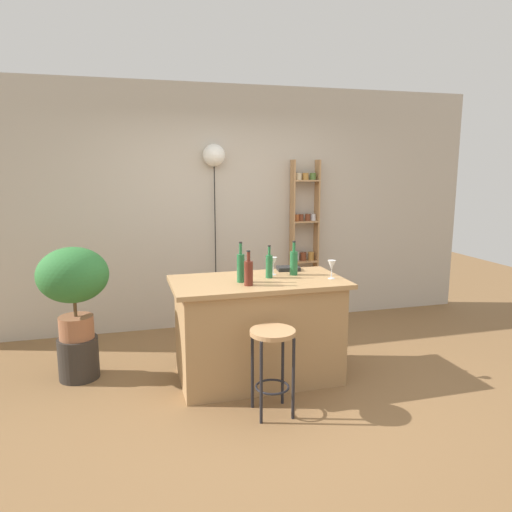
# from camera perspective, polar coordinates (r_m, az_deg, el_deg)

# --- Properties ---
(ground) EXTENTS (12.00, 12.00, 0.00)m
(ground) POSITION_cam_1_polar(r_m,az_deg,el_deg) (4.24, 1.39, -15.77)
(ground) COLOR brown
(back_wall) EXTENTS (6.40, 0.10, 2.80)m
(back_wall) POSITION_cam_1_polar(r_m,az_deg,el_deg) (5.71, -4.26, 5.68)
(back_wall) COLOR #BCB2A3
(back_wall) RESTS_ON ground
(kitchen_counter) EXTENTS (1.50, 0.80, 0.91)m
(kitchen_counter) POSITION_cam_1_polar(r_m,az_deg,el_deg) (4.33, 0.25, -8.64)
(kitchen_counter) COLOR #A87F51
(kitchen_counter) RESTS_ON ground
(bar_stool) EXTENTS (0.35, 0.35, 0.67)m
(bar_stool) POSITION_cam_1_polar(r_m,az_deg,el_deg) (3.72, 1.97, -11.20)
(bar_stool) COLOR black
(bar_stool) RESTS_ON ground
(spice_shelf) EXTENTS (0.33, 0.15, 1.96)m
(spice_shelf) POSITION_cam_1_polar(r_m,az_deg,el_deg) (5.91, 5.71, 1.51)
(spice_shelf) COLOR tan
(spice_shelf) RESTS_ON ground
(plant_stool) EXTENTS (0.35, 0.35, 0.38)m
(plant_stool) POSITION_cam_1_polar(r_m,az_deg,el_deg) (4.70, -20.22, -11.24)
(plant_stool) COLOR #2D2823
(plant_stool) RESTS_ON ground
(potted_plant) EXTENTS (0.61, 0.55, 0.82)m
(potted_plant) POSITION_cam_1_polar(r_m,az_deg,el_deg) (4.49, -20.79, -2.69)
(potted_plant) COLOR #935B3D
(potted_plant) RESTS_ON plant_stool
(bottle_vinegar) EXTENTS (0.06, 0.06, 0.29)m
(bottle_vinegar) POSITION_cam_1_polar(r_m,az_deg,el_deg) (4.26, 1.57, -1.14)
(bottle_vinegar) COLOR #236638
(bottle_vinegar) RESTS_ON kitchen_counter
(bottle_sauce_amber) EXTENTS (0.07, 0.07, 0.35)m
(bottle_sauce_amber) POSITION_cam_1_polar(r_m,az_deg,el_deg) (4.09, -1.82, -1.31)
(bottle_sauce_amber) COLOR #236638
(bottle_sauce_amber) RESTS_ON kitchen_counter
(bottle_wine_red) EXTENTS (0.07, 0.07, 0.29)m
(bottle_wine_red) POSITION_cam_1_polar(r_m,az_deg,el_deg) (3.98, -0.88, -1.94)
(bottle_wine_red) COLOR #5B2319
(bottle_wine_red) RESTS_ON kitchen_counter
(bottle_soda_blue) EXTENTS (0.07, 0.07, 0.31)m
(bottle_soda_blue) POSITION_cam_1_polar(r_m,az_deg,el_deg) (4.38, 4.48, -0.73)
(bottle_soda_blue) COLOR #236638
(bottle_soda_blue) RESTS_ON kitchen_counter
(wine_glass_left) EXTENTS (0.07, 0.07, 0.16)m
(wine_glass_left) POSITION_cam_1_polar(r_m,az_deg,el_deg) (4.27, 8.94, -1.12)
(wine_glass_left) COLOR silver
(wine_glass_left) RESTS_ON kitchen_counter
(wine_glass_center) EXTENTS (0.07, 0.07, 0.16)m
(wine_glass_center) POSITION_cam_1_polar(r_m,az_deg,el_deg) (4.37, 2.05, -0.75)
(wine_glass_center) COLOR silver
(wine_glass_center) RESTS_ON kitchen_counter
(cookbook) EXTENTS (0.23, 0.18, 0.03)m
(cookbook) POSITION_cam_1_polar(r_m,az_deg,el_deg) (4.59, 3.85, -1.47)
(cookbook) COLOR black
(cookbook) RESTS_ON kitchen_counter
(pendant_globe_light) EXTENTS (0.26, 0.26, 2.13)m
(pendant_globe_light) POSITION_cam_1_polar(r_m,az_deg,el_deg) (5.57, -4.98, 11.62)
(pendant_globe_light) COLOR black
(pendant_globe_light) RESTS_ON ground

